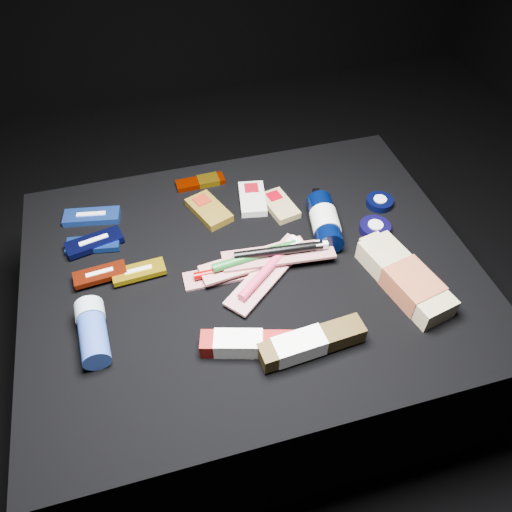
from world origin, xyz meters
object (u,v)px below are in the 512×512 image
object	(u,v)px
bodywash_bottle	(406,280)
toothpaste_carton_red	(247,344)
deodorant_stick	(93,331)
lotion_bottle	(324,222)

from	to	relation	value
bodywash_bottle	toothpaste_carton_red	bearing A→B (deg)	176.79
deodorant_stick	toothpaste_carton_red	bearing A→B (deg)	-23.34
lotion_bottle	bodywash_bottle	distance (m)	0.23
lotion_bottle	deodorant_stick	size ratio (longest dim) A/B	1.43
bodywash_bottle	deodorant_stick	xyz separation A→B (m)	(-0.64, 0.04, 0.00)
toothpaste_carton_red	bodywash_bottle	bearing A→B (deg)	25.42
bodywash_bottle	deodorant_stick	distance (m)	0.64
toothpaste_carton_red	deodorant_stick	bearing A→B (deg)	176.11
deodorant_stick	toothpaste_carton_red	world-z (taller)	deodorant_stick
lotion_bottle	deodorant_stick	world-z (taller)	lotion_bottle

